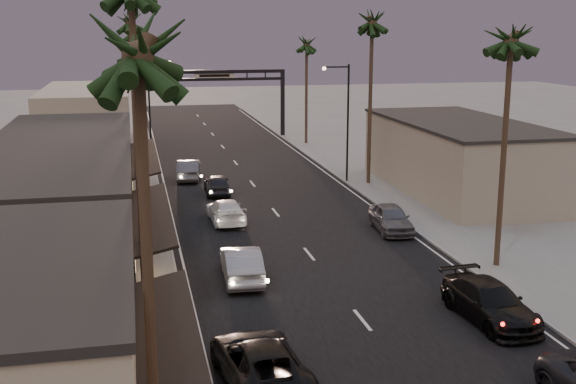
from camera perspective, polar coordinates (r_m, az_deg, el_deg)
name	(u,v)px	position (r m, az deg, el deg)	size (l,w,h in m)	color
ground	(267,202)	(49.37, -1.67, -0.78)	(200.00, 200.00, 0.00)	slate
road	(255,186)	(54.17, -2.65, 0.44)	(14.00, 120.00, 0.02)	black
sidewalk_left	(125,173)	(60.29, -12.72, 1.46)	(5.00, 92.00, 0.12)	slate
sidewalk_right	(349,164)	(63.01, 4.82, 2.21)	(5.00, 92.00, 0.12)	slate
storefront_mid	(42,228)	(34.59, -18.85, -2.72)	(8.00, 14.00, 5.50)	gray
storefront_far	(69,168)	(50.19, -16.88, 1.81)	(8.00, 16.00, 5.00)	#B9AD8D
storefront_dist	(87,119)	(72.81, -15.58, 5.56)	(8.00, 20.00, 6.00)	gray
building_right	(458,158)	(53.18, 13.32, 2.61)	(8.00, 18.00, 5.00)	gray
arch	(215,87)	(77.91, -5.82, 8.28)	(15.20, 0.40, 7.27)	black
streetlight_right	(344,113)	(54.85, 4.48, 6.21)	(2.13, 0.30, 9.00)	black
streetlight_left	(152,101)	(65.50, -10.67, 7.10)	(2.13, 0.30, 9.00)	black
palm_la	(137,36)	(16.18, -11.85, 11.99)	(3.20, 3.20, 13.20)	#38281C
palm_lc	(132,48)	(43.19, -12.25, 11.03)	(3.20, 3.20, 12.20)	#38281C
palm_ld	(129,18)	(62.18, -12.44, 13.28)	(3.20, 3.20, 14.20)	#38281C
palm_ra	(512,32)	(35.70, 17.27, 12.00)	(3.20, 3.20, 13.20)	#38281C
palm_rb	(372,17)	(54.06, 6.68, 13.59)	(3.20, 3.20, 14.20)	#38281C
palm_rc	(307,40)	(73.28, 1.49, 11.93)	(3.20, 3.20, 12.20)	#38281C
palm_far	(132,30)	(85.18, -12.24, 12.43)	(3.20, 3.20, 13.20)	#38281C
oncoming_pickup	(260,362)	(24.61, -2.23, -13.26)	(2.61, 5.66, 1.57)	black
oncoming_silver	(242,264)	(34.12, -3.68, -5.67)	(1.70, 4.86, 1.60)	#9E9DA2
oncoming_white	(226,211)	(44.26, -4.92, -1.49)	(1.96, 4.83, 1.40)	silver
oncoming_dgrey	(217,184)	(51.77, -5.61, 0.62)	(1.71, 4.24, 1.44)	black
oncoming_grey_far	(189,170)	(56.97, -7.86, 1.75)	(1.67, 4.77, 1.57)	#504F55
curbside_black	(490,302)	(30.59, 15.67, -8.39)	(2.19, 5.40, 1.57)	black
curbside_grey	(391,218)	(42.49, 8.13, -2.06)	(1.87, 4.64, 1.58)	#505156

